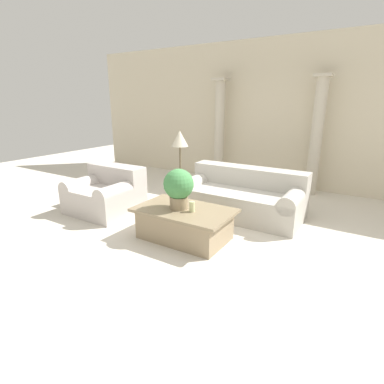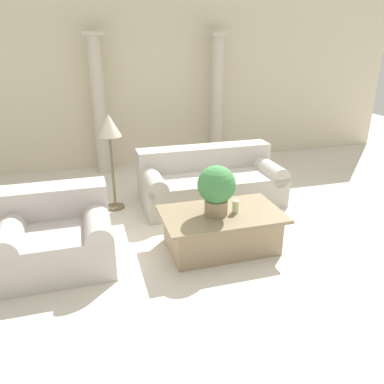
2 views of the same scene
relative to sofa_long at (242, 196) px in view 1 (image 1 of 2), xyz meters
name	(u,v)px [view 1 (image 1 of 2)]	position (x,y,z in m)	size (l,w,h in m)	color
ground_plane	(199,228)	(-0.32, -0.94, -0.32)	(16.00, 16.00, 0.00)	silver
wall_back	(270,114)	(-0.32, 2.21, 1.28)	(10.00, 0.06, 3.20)	beige
sofa_long	(242,196)	(0.00, 0.00, 0.00)	(2.03, 1.00, 0.78)	#B7B2A8
loveseat	(107,193)	(-2.11, -1.12, 0.01)	(1.13, 1.00, 0.78)	beige
coffee_table	(184,223)	(-0.32, -1.33, -0.10)	(1.36, 0.83, 0.45)	#998466
potted_plant	(179,187)	(-0.40, -1.35, 0.44)	(0.42, 0.42, 0.56)	#937F60
pillar_candle	(192,207)	(-0.17, -1.37, 0.20)	(0.07, 0.07, 0.14)	beige
floor_lamp	(180,143)	(-1.39, 0.15, 0.79)	(0.32, 0.32, 1.36)	brown
column_left	(219,130)	(-1.41, 1.86, 0.90)	(0.33, 0.33, 2.39)	beige
column_right	(316,136)	(0.77, 1.86, 0.90)	(0.33, 0.33, 2.39)	beige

